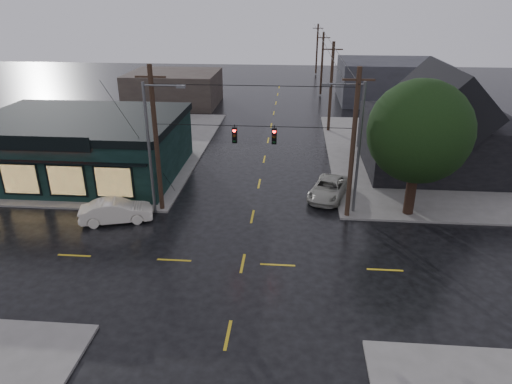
# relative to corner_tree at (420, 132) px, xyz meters

# --- Properties ---
(ground_plane) EXTENTS (160.00, 160.00, 0.00)m
(ground_plane) POSITION_rel_corner_tree_xyz_m (-10.77, -7.23, -5.96)
(ground_plane) COLOR black
(sidewalk_nw) EXTENTS (28.00, 28.00, 0.15)m
(sidewalk_nw) POSITION_rel_corner_tree_xyz_m (-30.77, 12.77, -5.89)
(sidewalk_nw) COLOR slate
(sidewalk_nw) RESTS_ON ground
(sidewalk_ne) EXTENTS (28.00, 28.00, 0.15)m
(sidewalk_ne) POSITION_rel_corner_tree_xyz_m (9.23, 12.77, -5.89)
(sidewalk_ne) COLOR slate
(sidewalk_ne) RESTS_ON ground
(pizza_shop) EXTENTS (16.30, 12.34, 4.90)m
(pizza_shop) POSITION_rel_corner_tree_xyz_m (-25.77, 5.72, -3.40)
(pizza_shop) COLOR black
(pizza_shop) RESTS_ON ground
(ne_building) EXTENTS (12.60, 11.60, 8.75)m
(ne_building) POSITION_rel_corner_tree_xyz_m (4.23, 9.77, -1.49)
(ne_building) COLOR black
(ne_building) RESTS_ON ground
(corner_tree) EXTENTS (6.78, 6.78, 9.23)m
(corner_tree) POSITION_rel_corner_tree_xyz_m (0.00, 0.00, 0.00)
(corner_tree) COLOR black
(corner_tree) RESTS_ON ground
(utility_pole_nw) EXTENTS (2.00, 0.32, 10.15)m
(utility_pole_nw) POSITION_rel_corner_tree_xyz_m (-17.27, -0.73, -5.96)
(utility_pole_nw) COLOR black
(utility_pole_nw) RESTS_ON ground
(utility_pole_ne) EXTENTS (2.00, 0.32, 10.15)m
(utility_pole_ne) POSITION_rel_corner_tree_xyz_m (-4.27, -0.73, -5.96)
(utility_pole_ne) COLOR black
(utility_pole_ne) RESTS_ON ground
(utility_pole_far_a) EXTENTS (2.00, 0.32, 9.65)m
(utility_pole_far_a) POSITION_rel_corner_tree_xyz_m (-4.27, 20.77, -5.96)
(utility_pole_far_a) COLOR black
(utility_pole_far_a) RESTS_ON ground
(utility_pole_far_b) EXTENTS (2.00, 0.32, 9.15)m
(utility_pole_far_b) POSITION_rel_corner_tree_xyz_m (-4.27, 40.77, -5.96)
(utility_pole_far_b) COLOR black
(utility_pole_far_b) RESTS_ON ground
(utility_pole_far_c) EXTENTS (2.00, 0.32, 9.15)m
(utility_pole_far_c) POSITION_rel_corner_tree_xyz_m (-4.27, 60.77, -5.96)
(utility_pole_far_c) COLOR black
(utility_pole_far_c) RESTS_ON ground
(span_signal_assembly) EXTENTS (13.00, 0.48, 1.23)m
(span_signal_assembly) POSITION_rel_corner_tree_xyz_m (-10.68, -0.73, -0.26)
(span_signal_assembly) COLOR black
(span_signal_assembly) RESTS_ON ground
(streetlight_nw) EXTENTS (5.40, 0.30, 9.15)m
(streetlight_nw) POSITION_rel_corner_tree_xyz_m (-17.57, -1.43, -5.96)
(streetlight_nw) COLOR #5C5E60
(streetlight_nw) RESTS_ON ground
(streetlight_ne) EXTENTS (5.40, 0.30, 9.15)m
(streetlight_ne) POSITION_rel_corner_tree_xyz_m (-3.77, -0.03, -5.96)
(streetlight_ne) COLOR #5C5E60
(streetlight_ne) RESTS_ON ground
(bg_building_west) EXTENTS (12.00, 10.00, 4.40)m
(bg_building_west) POSITION_rel_corner_tree_xyz_m (-24.77, 32.77, -3.76)
(bg_building_west) COLOR #342926
(bg_building_west) RESTS_ON ground
(bg_building_east) EXTENTS (14.00, 12.00, 5.60)m
(bg_building_east) POSITION_rel_corner_tree_xyz_m (5.23, 37.77, -3.16)
(bg_building_east) COLOR #2C2C32
(bg_building_east) RESTS_ON ground
(sedan_cream) EXTENTS (5.00, 2.94, 1.56)m
(sedan_cream) POSITION_rel_corner_tree_xyz_m (-19.82, -2.73, -5.18)
(sedan_cream) COLOR white
(sedan_cream) RESTS_ON ground
(suv_silver) EXTENTS (3.73, 5.57, 1.42)m
(suv_silver) POSITION_rel_corner_tree_xyz_m (-5.35, 2.51, -5.25)
(suv_silver) COLOR #9F9F92
(suv_silver) RESTS_ON ground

